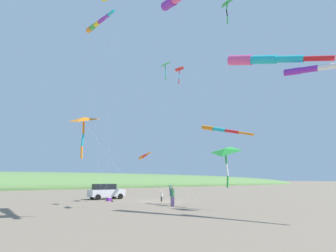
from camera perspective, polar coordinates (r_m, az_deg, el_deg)
The scene contains 17 objects.
ground_plane at distance 32.48m, azimuth -1.63°, elevation -15.11°, with size 600.00×600.00×0.00m, color #756654.
dune_ridge_grassy at distance 83.67m, azimuth -24.22°, elevation -11.52°, with size 28.00×240.00×8.54m, color #567A42.
parked_car at distance 36.46m, azimuth -12.59°, elevation -12.89°, with size 2.13×4.33×1.85m.
cooler_box at distance 33.47m, azimuth -11.99°, elevation -14.39°, with size 0.62×0.42×0.42m.
person_adult_flyer at distance 26.61m, azimuth 0.92°, elevation -13.81°, with size 0.67×0.58×1.92m.
person_child_green_jacket at distance 28.79m, azimuth 0.71°, elevation -13.67°, with size 0.66×0.61×1.85m.
person_child_grey_jacket at distance 31.98m, azimuth -1.34°, elevation -13.96°, with size 0.42×0.45×1.24m.
kite_windsock_red_high_left at distance 34.73m, azimuth -5.07°, elevation -6.20°, with size 6.99×3.92×5.43m.
kite_delta_checkered_midright at distance 23.82m, azimuth 11.62°, elevation -5.19°, with size 10.17×3.87×5.28m.
kite_windsock_black_fish_shape at distance 26.05m, azimuth -14.50°, elevation 19.42°, with size 15.27×6.40×16.27m.
kite_delta_green_low_center at distance 20.24m, azimuth -16.90°, elevation 1.09°, with size 4.68×8.34×6.88m.
kite_delta_teal_far_right at distance 29.85m, azimuth 11.93°, elevation 23.47°, with size 8.15×4.86×19.64m.
kite_delta_orange_high_right at distance 34.28m, azimuth 2.27°, elevation 11.51°, with size 6.78×3.55×15.73m.
kite_windsock_yellow_midlevel at distance 22.29m, azimuth 28.81°, elevation 10.42°, with size 14.48×4.96×10.51m.
kite_windsock_striped_overhead at distance 27.86m, azimuth 10.26°, elevation -0.71°, with size 18.79×8.18×8.06m.
kite_delta_rainbow_low_near at distance 30.08m, azimuth -0.67°, elevation 12.40°, with size 8.82×4.45×14.66m.
kite_windsock_purple_drifting at distance 23.87m, azimuth 18.60°, elevation 12.72°, with size 15.43×2.96×12.81m.
Camera 1 is at (26.55, -18.55, 2.47)m, focal length 29.81 mm.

